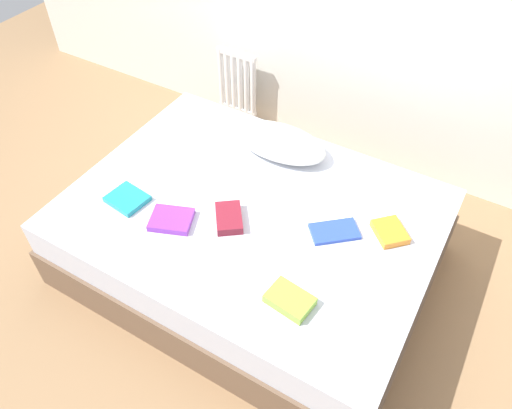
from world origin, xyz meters
TOP-DOWN VIEW (x-y plane):
  - ground_plane at (0.00, 0.00)m, footprint 8.00×8.00m
  - bed at (0.00, 0.00)m, footprint 2.00×1.50m
  - radiator at (-0.84, 1.20)m, footprint 0.33×0.04m
  - pillow at (-0.10, 0.50)m, footprint 0.59×0.32m
  - textbook_purple at (-0.31, -0.30)m, footprint 0.27×0.24m
  - textbook_maroon at (-0.05, -0.14)m, footprint 0.23×0.25m
  - textbook_blue at (0.46, 0.06)m, footprint 0.28×0.27m
  - textbook_teal at (-0.62, -0.30)m, footprint 0.22×0.20m
  - textbook_orange at (0.71, 0.20)m, footprint 0.23×0.23m
  - textbook_lime at (0.46, -0.43)m, footprint 0.22×0.17m

SIDE VIEW (x-z plane):
  - ground_plane at x=0.00m, z-range 0.00..0.00m
  - bed at x=0.00m, z-range 0.00..0.50m
  - radiator at x=-0.84m, z-range 0.11..0.63m
  - textbook_blue at x=0.46m, z-range 0.50..0.52m
  - textbook_teal at x=-0.62m, z-range 0.50..0.53m
  - textbook_purple at x=-0.31m, z-range 0.50..0.54m
  - textbook_orange at x=0.71m, z-range 0.50..0.54m
  - textbook_lime at x=0.46m, z-range 0.50..0.55m
  - textbook_maroon at x=-0.05m, z-range 0.50..0.55m
  - pillow at x=-0.10m, z-range 0.50..0.64m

